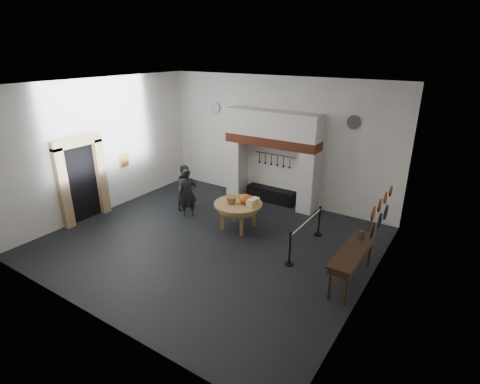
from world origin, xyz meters
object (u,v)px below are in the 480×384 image
Objects in this scene: iron_range at (271,195)px; work_table at (238,204)px; barrier_post_near at (290,249)px; side_table at (353,250)px; barrier_post_far at (319,222)px; visitor_far at (187,187)px; visitor_near at (188,193)px.

work_table is (0.21, -2.55, 0.59)m from iron_range.
side_table is at bearing 4.99° from barrier_post_near.
barrier_post_far reaches higher than iron_range.
iron_range is 4.37m from barrier_post_near.
visitor_far is at bearing -171.82° from barrier_post_far.
work_table reaches higher than iron_range.
barrier_post_near reaches higher than iron_range.
barrier_post_near is (2.51, -3.57, 0.20)m from iron_range.
visitor_far reaches higher than side_table.
barrier_post_near is at bearing -90.00° from barrier_post_far.
work_table is at bearing -156.93° from barrier_post_far.
barrier_post_far is (-1.59, 1.86, -0.42)m from side_table.
visitor_far is 1.79× the size of barrier_post_near.
barrier_post_near is 1.00× the size of barrier_post_far.
iron_range is 1.26× the size of work_table.
visitor_far reaches higher than work_table.
iron_range is 0.86× the size of side_table.
barrier_post_near is 2.00m from barrier_post_far.
visitor_far is (-0.40, 0.40, -0.01)m from visitor_near.
side_table is at bearing -39.96° from iron_range.
visitor_far is (-2.37, 0.31, -0.03)m from work_table.
iron_range is 2.11× the size of barrier_post_far.
barrier_post_far is at bearing -28.23° from visitor_near.
iron_range is at bearing -30.21° from visitor_far.
iron_range is at bearing 140.04° from side_table.
barrier_post_near is (4.67, -1.33, -0.36)m from visitor_far.
side_table is (4.10, -3.44, 0.62)m from iron_range.
visitor_far reaches higher than iron_range.
visitor_near is 1.02× the size of visitor_far.
work_table is 0.69× the size of side_table.
visitor_far is at bearing 164.13° from barrier_post_near.
barrier_post_near is at bearing -54.57° from visitor_near.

